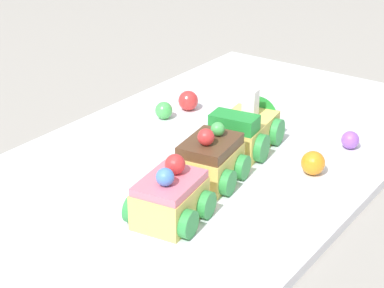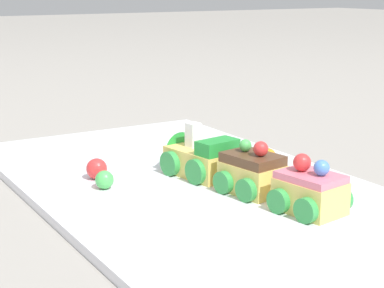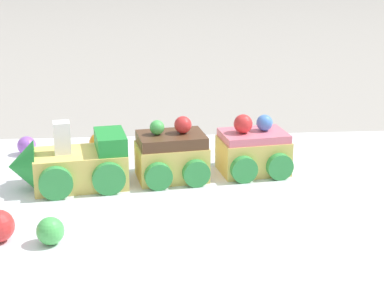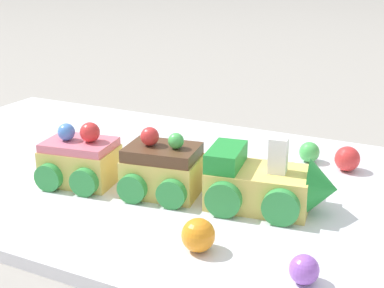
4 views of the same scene
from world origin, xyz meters
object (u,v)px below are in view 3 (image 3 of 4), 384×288
at_px(cake_train_locomotive, 71,165).
at_px(cake_car_strawberry, 253,151).
at_px(gumball_orange, 101,143).
at_px(cake_car_chocolate, 172,156).
at_px(gumball_green, 50,231).
at_px(gumball_purple, 27,146).

relative_size(cake_train_locomotive, cake_car_strawberry, 1.57).
relative_size(cake_car_strawberry, gumball_orange, 2.89).
relative_size(cake_car_chocolate, gumball_green, 3.37).
relative_size(cake_car_strawberry, gumball_green, 3.37).
height_order(cake_car_chocolate, cake_car_strawberry, cake_car_chocolate).
xyz_separation_m(cake_train_locomotive, cake_car_strawberry, (-0.20, -0.03, 0.00)).
bearing_deg(gumball_green, cake_car_strawberry, -140.37).
bearing_deg(cake_train_locomotive, gumball_purple, -68.34).
relative_size(cake_train_locomotive, gumball_purple, 5.67).
xyz_separation_m(cake_train_locomotive, gumball_green, (0.00, 0.14, -0.01)).
xyz_separation_m(gumball_orange, gumball_green, (0.03, 0.24, -0.00)).
bearing_deg(cake_car_strawberry, cake_car_chocolate, -0.01).
distance_m(cake_train_locomotive, cake_car_strawberry, 0.20).
height_order(cake_train_locomotive, gumball_green, cake_train_locomotive).
xyz_separation_m(cake_train_locomotive, gumball_purple, (0.07, -0.11, -0.01)).
distance_m(cake_car_chocolate, cake_car_strawberry, 0.09).
xyz_separation_m(cake_car_chocolate, gumball_green, (0.11, 0.15, -0.01)).
distance_m(cake_car_chocolate, gumball_purple, 0.20).
bearing_deg(gumball_purple, gumball_green, 103.96).
relative_size(cake_train_locomotive, gumball_green, 5.31).
relative_size(cake_car_chocolate, gumball_purple, 3.60).
bearing_deg(cake_car_strawberry, gumball_purple, -25.67).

